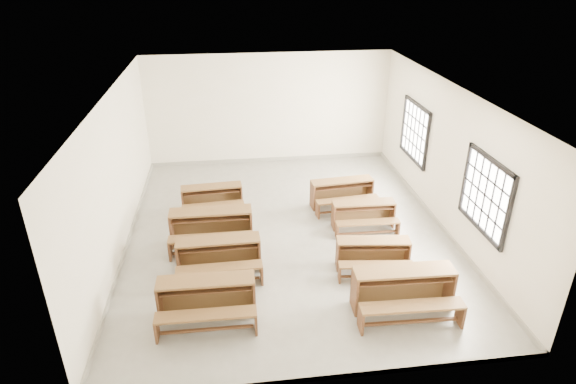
{
  "coord_description": "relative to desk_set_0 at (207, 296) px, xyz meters",
  "views": [
    {
      "loc": [
        -1.2,
        -9.22,
        5.56
      ],
      "look_at": [
        0.0,
        0.0,
        1.0
      ],
      "focal_mm": 30.0,
      "sensor_mm": 36.0,
      "label": 1
    }
  ],
  "objects": [
    {
      "name": "desk_set_0",
      "position": [
        0.0,
        0.0,
        0.0
      ],
      "size": [
        1.64,
        0.87,
        0.73
      ],
      "rotation": [
        0.0,
        0.0,
        -0.01
      ],
      "color": "brown",
      "rests_on": "ground"
    },
    {
      "name": "desk_set_2",
      "position": [
        0.05,
        2.36,
        0.02
      ],
      "size": [
        1.73,
        0.91,
        0.78
      ],
      "rotation": [
        0.0,
        0.0,
        -0.01
      ],
      "color": "brown",
      "rests_on": "ground"
    },
    {
      "name": "desk_set_3",
      "position": [
        0.04,
        3.85,
        -0.05
      ],
      "size": [
        1.49,
        0.84,
        0.65
      ],
      "rotation": [
        0.0,
        0.0,
        0.07
      ],
      "color": "brown",
      "rests_on": "ground"
    },
    {
      "name": "desk_set_7",
      "position": [
        3.2,
        3.7,
        -0.03
      ],
      "size": [
        1.59,
        0.93,
        0.68
      ],
      "rotation": [
        0.0,
        0.0,
        0.09
      ],
      "color": "brown",
      "rests_on": "ground"
    },
    {
      "name": "desk_set_1",
      "position": [
        0.2,
        1.28,
        -0.01
      ],
      "size": [
        1.61,
        0.85,
        0.72
      ],
      "rotation": [
        0.0,
        0.0,
        0.02
      ],
      "color": "brown",
      "rests_on": "ground"
    },
    {
      "name": "desk_set_5",
      "position": [
        3.19,
        1.01,
        -0.06
      ],
      "size": [
        1.49,
        0.9,
        0.64
      ],
      "rotation": [
        0.0,
        0.0,
        -0.12
      ],
      "color": "brown",
      "rests_on": "ground"
    },
    {
      "name": "room",
      "position": [
        1.81,
        2.62,
        1.72
      ],
      "size": [
        8.5,
        8.5,
        3.2
      ],
      "color": "gray",
      "rests_on": "ground"
    },
    {
      "name": "desk_set_4",
      "position": [
        3.36,
        -0.22,
        0.03
      ],
      "size": [
        1.76,
        0.96,
        0.78
      ],
      "rotation": [
        0.0,
        0.0,
        -0.03
      ],
      "color": "brown",
      "rests_on": "ground"
    },
    {
      "name": "desk_set_6",
      "position": [
        3.44,
        2.61,
        -0.06
      ],
      "size": [
        1.42,
        0.76,
        0.63
      ],
      "rotation": [
        0.0,
        0.0,
        -0.02
      ],
      "color": "brown",
      "rests_on": "ground"
    }
  ]
}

